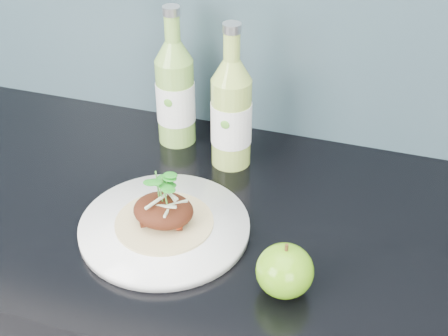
{
  "coord_description": "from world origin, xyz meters",
  "views": [
    {
      "loc": [
        0.31,
        0.93,
        1.55
      ],
      "look_at": [
        0.06,
        1.69,
        1.0
      ],
      "focal_mm": 50.0,
      "sensor_mm": 36.0,
      "label": 1
    }
  ],
  "objects_px": {
    "dinner_plate": "(165,227)",
    "cider_bottle_right": "(231,113)",
    "green_apple": "(285,271)",
    "cider_bottle_left": "(175,93)"
  },
  "relations": [
    {
      "from": "green_apple",
      "to": "cider_bottle_right",
      "type": "relative_size",
      "value": 0.37
    },
    {
      "from": "cider_bottle_left",
      "to": "cider_bottle_right",
      "type": "relative_size",
      "value": 1.0
    },
    {
      "from": "cider_bottle_left",
      "to": "cider_bottle_right",
      "type": "xyz_separation_m",
      "value": [
        0.12,
        -0.04,
        0.0
      ]
    },
    {
      "from": "dinner_plate",
      "to": "cider_bottle_right",
      "type": "bearing_deg",
      "value": 79.48
    },
    {
      "from": "green_apple",
      "to": "cider_bottle_left",
      "type": "distance_m",
      "value": 0.45
    },
    {
      "from": "green_apple",
      "to": "cider_bottle_right",
      "type": "bearing_deg",
      "value": 120.27
    },
    {
      "from": "dinner_plate",
      "to": "cider_bottle_left",
      "type": "relative_size",
      "value": 1.16
    },
    {
      "from": "green_apple",
      "to": "cider_bottle_right",
      "type": "xyz_separation_m",
      "value": [
        -0.17,
        0.29,
        0.06
      ]
    },
    {
      "from": "green_apple",
      "to": "cider_bottle_left",
      "type": "bearing_deg",
      "value": 131.34
    },
    {
      "from": "cider_bottle_right",
      "to": "green_apple",
      "type": "bearing_deg",
      "value": -41.13
    }
  ]
}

